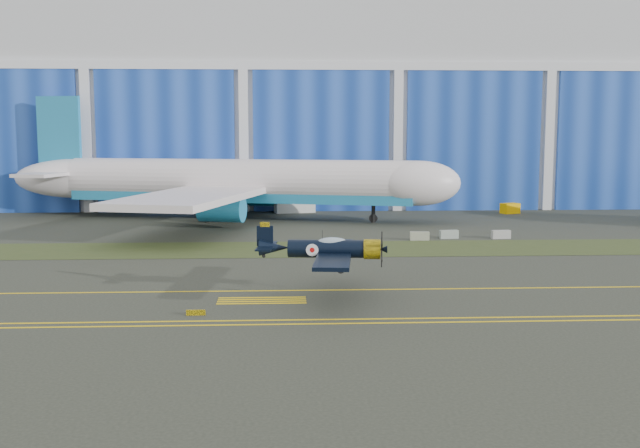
{
  "coord_description": "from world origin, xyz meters",
  "views": [
    {
      "loc": [
        -16.54,
        -57.89,
        11.39
      ],
      "look_at": [
        -13.56,
        1.78,
        3.98
      ],
      "focal_mm": 42.0,
      "sensor_mm": 36.0,
      "label": 1
    }
  ],
  "objects_px": {
    "warbird": "(327,249)",
    "jetliner": "(239,134)",
    "tug": "(510,208)",
    "shipping_container": "(295,204)"
  },
  "relations": [
    {
      "from": "warbird",
      "to": "jetliner",
      "type": "distance_m",
      "value": 48.26
    },
    {
      "from": "warbird",
      "to": "tug",
      "type": "bearing_deg",
      "value": 67.43
    },
    {
      "from": "shipping_container",
      "to": "tug",
      "type": "bearing_deg",
      "value": -17.73
    },
    {
      "from": "warbird",
      "to": "tug",
      "type": "distance_m",
      "value": 59.27
    },
    {
      "from": "jetliner",
      "to": "tug",
      "type": "distance_m",
      "value": 39.11
    },
    {
      "from": "jetliner",
      "to": "tug",
      "type": "height_order",
      "value": "jetliner"
    },
    {
      "from": "warbird",
      "to": "tug",
      "type": "xyz_separation_m",
      "value": [
        28.74,
        51.77,
        -2.67
      ]
    },
    {
      "from": "jetliner",
      "to": "tug",
      "type": "xyz_separation_m",
      "value": [
        37.38,
        4.93,
        -10.4
      ]
    },
    {
      "from": "warbird",
      "to": "jetliner",
      "type": "relative_size",
      "value": 0.17
    },
    {
      "from": "tug",
      "to": "shipping_container",
      "type": "bearing_deg",
      "value": 151.84
    }
  ]
}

